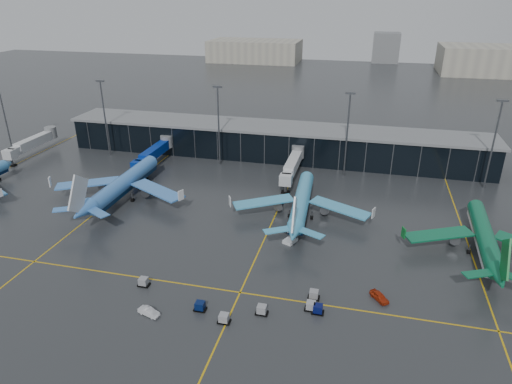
% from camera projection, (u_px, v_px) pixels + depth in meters
% --- Properties ---
extents(ground, '(600.00, 600.00, 0.00)m').
position_uv_depth(ground, '(215.00, 246.00, 101.57)').
color(ground, '#282B2D').
rests_on(ground, ground).
extents(terminal_pier, '(142.00, 17.00, 10.70)m').
position_uv_depth(terminal_pier, '(273.00, 141.00, 154.37)').
color(terminal_pier, black).
rests_on(terminal_pier, ground).
extents(jet_bridges, '(94.00, 27.50, 7.20)m').
position_uv_depth(jet_bridges, '(153.00, 153.00, 145.47)').
color(jet_bridges, '#595B60').
rests_on(jet_bridges, ground).
extents(flood_masts, '(203.00, 0.50, 25.50)m').
position_uv_depth(flood_masts, '(281.00, 127.00, 139.22)').
color(flood_masts, '#595B60').
rests_on(flood_masts, ground).
extents(distant_hangars, '(260.00, 71.00, 22.00)m').
position_uv_depth(distant_hangars, '(400.00, 56.00, 326.74)').
color(distant_hangars, '#B2AD99').
rests_on(distant_hangars, ground).
extents(taxi_lines, '(220.00, 120.00, 0.02)m').
position_uv_depth(taxi_lines, '(269.00, 229.00, 108.80)').
color(taxi_lines, gold).
rests_on(taxi_lines, ground).
extents(airliner_arkefly, '(39.54, 44.97, 13.76)m').
position_uv_depth(airliner_arkefly, '(123.00, 174.00, 122.75)').
color(airliner_arkefly, '#4182D7').
rests_on(airliner_arkefly, ground).
extents(airliner_klm_near, '(38.23, 42.96, 12.63)m').
position_uv_depth(airliner_klm_near, '(302.00, 192.00, 113.25)').
color(airliner_klm_near, '#41A6D5').
rests_on(airliner_klm_near, ground).
extents(airliner_aer_lingus, '(37.18, 41.80, 12.29)m').
position_uv_depth(airliner_aer_lingus, '(486.00, 226.00, 97.27)').
color(airliner_aer_lingus, '#0B643F').
rests_on(airliner_aer_lingus, ground).
extents(baggage_carts, '(35.80, 11.80, 1.70)m').
position_uv_depth(baggage_carts, '(252.00, 304.00, 81.81)').
color(baggage_carts, black).
rests_on(baggage_carts, ground).
extents(mobile_airstair, '(3.29, 3.81, 3.45)m').
position_uv_depth(mobile_airstair, '(290.00, 239.00, 102.90)').
color(mobile_airstair, silver).
rests_on(mobile_airstair, ground).
extents(service_van_red, '(3.97, 4.35, 1.44)m').
position_uv_depth(service_van_red, '(379.00, 296.00, 83.79)').
color(service_van_red, '#AA280D').
rests_on(service_van_red, ground).
extents(service_van_white, '(4.34, 2.50, 1.35)m').
position_uv_depth(service_van_white, '(149.00, 312.00, 79.91)').
color(service_van_white, silver).
rests_on(service_van_white, ground).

